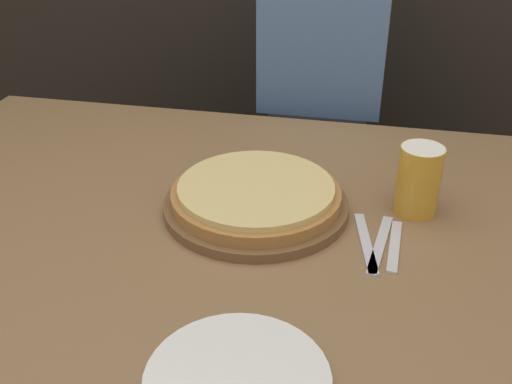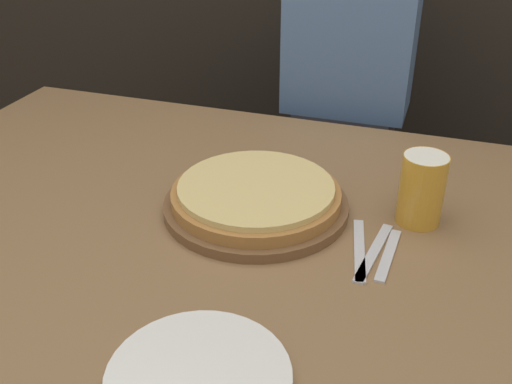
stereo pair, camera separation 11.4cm
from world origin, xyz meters
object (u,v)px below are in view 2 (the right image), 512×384
(fork, at_px, (359,250))
(diner_person, at_px, (344,126))
(pizza_on_board, at_px, (256,198))
(dinner_knife, at_px, (374,252))
(spoon, at_px, (388,255))
(dinner_plate, at_px, (199,378))
(beer_glass, at_px, (422,186))

(fork, xyz_separation_m, diner_person, (-0.16, 0.71, -0.08))
(pizza_on_board, xyz_separation_m, fork, (0.22, -0.07, -0.02))
(dinner_knife, distance_m, spoon, 0.03)
(spoon, bearing_deg, dinner_plate, -118.44)
(pizza_on_board, height_order, fork, pizza_on_board)
(dinner_knife, xyz_separation_m, diner_person, (-0.19, 0.71, -0.08))
(spoon, bearing_deg, dinner_knife, -180.00)
(dinner_plate, bearing_deg, pizza_on_board, 98.76)
(dinner_knife, xyz_separation_m, spoon, (0.03, 0.00, 0.00))
(dinner_plate, xyz_separation_m, spoon, (0.20, 0.36, -0.01))
(beer_glass, bearing_deg, dinner_knife, -114.63)
(pizza_on_board, distance_m, beer_glass, 0.31)
(dinner_plate, relative_size, spoon, 1.53)
(dinner_plate, bearing_deg, dinner_knife, 64.68)
(fork, bearing_deg, beer_glass, 57.14)
(beer_glass, bearing_deg, diner_person, 113.13)
(diner_person, bearing_deg, fork, -77.26)
(fork, relative_size, spoon, 1.17)
(beer_glass, relative_size, dinner_plate, 0.55)
(dinner_knife, bearing_deg, spoon, 0.00)
(fork, bearing_deg, spoon, 0.00)
(dinner_knife, bearing_deg, fork, 180.00)
(fork, bearing_deg, pizza_on_board, 161.06)
(pizza_on_board, distance_m, spoon, 0.28)
(fork, xyz_separation_m, spoon, (0.05, 0.00, 0.00))
(dinner_knife, height_order, spoon, same)
(fork, height_order, spoon, same)
(dinner_knife, relative_size, spoon, 1.18)
(pizza_on_board, distance_m, dinner_plate, 0.44)
(pizza_on_board, xyz_separation_m, dinner_knife, (0.24, -0.07, -0.02))
(dinner_knife, bearing_deg, dinner_plate, -115.32)
(pizza_on_board, bearing_deg, fork, -18.94)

